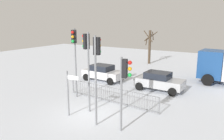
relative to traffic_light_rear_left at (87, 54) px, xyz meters
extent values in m
plane|color=silver|center=(0.41, -0.34, -3.54)|extent=(60.00, 60.00, 0.00)
cylinder|color=slate|center=(0.13, -0.04, -1.12)|extent=(0.11, 0.11, 4.84)
cube|color=black|center=(-0.02, 0.01, 0.75)|extent=(0.30, 0.37, 0.90)
sphere|color=red|center=(-0.26, 0.08, 1.05)|extent=(0.20, 0.20, 0.20)
sphere|color=orange|center=(-0.26, 0.08, 0.75)|extent=(0.20, 0.20, 0.20)
sphere|color=green|center=(-0.26, 0.08, 0.45)|extent=(0.20, 0.20, 0.20)
cylinder|color=slate|center=(2.99, -1.21, -1.64)|extent=(0.11, 0.11, 3.80)
cube|color=black|center=(3.16, -1.17, -0.29)|extent=(0.28, 0.36, 0.90)
sphere|color=red|center=(3.40, -1.12, 0.01)|extent=(0.20, 0.20, 0.20)
sphere|color=orange|center=(3.40, -1.12, -0.29)|extent=(0.20, 0.20, 0.20)
sphere|color=green|center=(3.40, -1.12, -0.59)|extent=(0.20, 0.20, 0.20)
cylinder|color=slate|center=(-2.33, 1.69, -1.06)|extent=(0.11, 0.11, 4.95)
cube|color=black|center=(-2.27, 1.54, 0.86)|extent=(0.38, 0.32, 0.90)
sphere|color=red|center=(-2.18, 1.30, 1.16)|extent=(0.20, 0.20, 0.20)
sphere|color=orange|center=(-2.18, 1.30, 0.86)|extent=(0.20, 0.20, 0.20)
sphere|color=green|center=(-2.18, 1.30, 0.56)|extent=(0.20, 0.20, 0.20)
cylinder|color=slate|center=(1.55, -1.33, -1.15)|extent=(0.11, 0.11, 4.77)
cube|color=black|center=(1.53, -1.16, 0.68)|extent=(0.34, 0.25, 0.90)
sphere|color=red|center=(1.51, -0.91, 0.98)|extent=(0.20, 0.20, 0.20)
sphere|color=orange|center=(1.51, -0.91, 0.68)|extent=(0.20, 0.20, 0.20)
sphere|color=green|center=(1.51, -0.91, 0.38)|extent=(0.20, 0.20, 0.20)
cylinder|color=slate|center=(-0.55, -1.15, -2.19)|extent=(0.09, 0.09, 2.69)
cube|color=white|center=(-0.16, -1.12, -1.20)|extent=(0.70, 0.09, 0.22)
cube|color=slate|center=(0.40, 2.00, -2.49)|extent=(7.11, 0.56, 0.04)
cube|color=slate|center=(0.40, 2.00, -3.42)|extent=(7.11, 0.56, 0.04)
cylinder|color=slate|center=(-3.06, 2.25, -3.02)|extent=(0.02, 0.02, 1.05)
cylinder|color=slate|center=(-2.88, 2.24, -3.02)|extent=(0.02, 0.02, 1.05)
cylinder|color=slate|center=(-2.70, 2.22, -3.02)|extent=(0.02, 0.02, 1.05)
cylinder|color=slate|center=(-2.52, 2.21, -3.02)|extent=(0.02, 0.02, 1.05)
cylinder|color=slate|center=(-2.35, 2.20, -3.02)|extent=(0.02, 0.02, 1.05)
cylinder|color=slate|center=(-2.17, 2.18, -3.02)|extent=(0.02, 0.02, 1.05)
cylinder|color=slate|center=(-1.99, 2.17, -3.02)|extent=(0.02, 0.02, 1.05)
cylinder|color=slate|center=(-1.81, 2.16, -3.02)|extent=(0.02, 0.02, 1.05)
cylinder|color=slate|center=(-1.64, 2.15, -3.02)|extent=(0.02, 0.02, 1.05)
cylinder|color=slate|center=(-1.46, 2.13, -3.02)|extent=(0.02, 0.02, 1.05)
cylinder|color=slate|center=(-1.28, 2.12, -3.02)|extent=(0.02, 0.02, 1.05)
cylinder|color=slate|center=(-1.10, 2.11, -3.02)|extent=(0.02, 0.02, 1.05)
cylinder|color=slate|center=(-0.93, 2.09, -3.02)|extent=(0.02, 0.02, 1.05)
cylinder|color=slate|center=(-0.75, 2.08, -3.02)|extent=(0.02, 0.02, 1.05)
cylinder|color=slate|center=(-0.57, 2.07, -3.02)|extent=(0.02, 0.02, 1.05)
cylinder|color=slate|center=(-0.39, 2.05, -3.02)|extent=(0.02, 0.02, 1.05)
cylinder|color=slate|center=(-0.22, 2.04, -3.02)|extent=(0.02, 0.02, 1.05)
cylinder|color=slate|center=(-0.04, 2.03, -3.02)|extent=(0.02, 0.02, 1.05)
cylinder|color=slate|center=(0.14, 2.02, -3.02)|extent=(0.02, 0.02, 1.05)
cylinder|color=slate|center=(0.32, 2.00, -3.02)|extent=(0.02, 0.02, 1.05)
cylinder|color=slate|center=(0.49, 1.99, -3.02)|extent=(0.02, 0.02, 1.05)
cylinder|color=slate|center=(0.67, 1.98, -3.02)|extent=(0.02, 0.02, 1.05)
cylinder|color=slate|center=(0.85, 1.96, -3.02)|extent=(0.02, 0.02, 1.05)
cylinder|color=slate|center=(1.03, 1.95, -3.02)|extent=(0.02, 0.02, 1.05)
cylinder|color=slate|center=(1.20, 1.94, -3.02)|extent=(0.02, 0.02, 1.05)
cylinder|color=slate|center=(1.38, 1.92, -3.02)|extent=(0.02, 0.02, 1.05)
cylinder|color=slate|center=(1.56, 1.91, -3.02)|extent=(0.02, 0.02, 1.05)
cylinder|color=slate|center=(1.74, 1.90, -3.02)|extent=(0.02, 0.02, 1.05)
cylinder|color=slate|center=(1.91, 1.88, -3.02)|extent=(0.02, 0.02, 1.05)
cylinder|color=slate|center=(2.09, 1.87, -3.02)|extent=(0.02, 0.02, 1.05)
cylinder|color=slate|center=(2.27, 1.86, -3.02)|extent=(0.02, 0.02, 1.05)
cylinder|color=slate|center=(2.45, 1.85, -3.02)|extent=(0.02, 0.02, 1.05)
cylinder|color=slate|center=(2.62, 1.83, -3.02)|extent=(0.02, 0.02, 1.05)
cylinder|color=slate|center=(2.80, 1.82, -3.02)|extent=(0.02, 0.02, 1.05)
cylinder|color=slate|center=(2.98, 1.81, -3.02)|extent=(0.02, 0.02, 1.05)
cylinder|color=slate|center=(3.16, 1.79, -3.02)|extent=(0.02, 0.02, 1.05)
cylinder|color=slate|center=(3.33, 1.78, -3.02)|extent=(0.02, 0.02, 1.05)
cylinder|color=slate|center=(3.51, 1.77, -3.02)|extent=(0.02, 0.02, 1.05)
cylinder|color=slate|center=(3.69, 1.75, -3.02)|extent=(0.02, 0.02, 1.05)
cylinder|color=slate|center=(3.87, 1.74, -3.02)|extent=(0.02, 0.02, 1.05)
cylinder|color=slate|center=(-3.15, 2.26, -3.02)|extent=(0.06, 0.06, 1.05)
cylinder|color=slate|center=(3.96, 1.73, -3.02)|extent=(0.06, 0.06, 1.05)
cube|color=silver|center=(-3.16, 6.51, -2.90)|extent=(3.87, 1.86, 0.65)
cube|color=#1E232D|center=(-3.31, 6.51, -2.35)|extent=(1.96, 1.58, 0.55)
cylinder|color=black|center=(-1.78, 7.30, -3.22)|extent=(0.65, 0.25, 0.64)
cylinder|color=black|center=(-1.85, 5.60, -3.22)|extent=(0.65, 0.25, 0.64)
cylinder|color=black|center=(-4.48, 7.41, -3.22)|extent=(0.65, 0.25, 0.64)
cylinder|color=black|center=(-4.55, 5.71, -3.22)|extent=(0.65, 0.25, 0.64)
cube|color=#B2B5BA|center=(2.29, 6.35, -2.90)|extent=(3.83, 1.78, 0.65)
cube|color=#1E232D|center=(2.14, 6.35, -2.35)|extent=(1.93, 1.54, 0.55)
cylinder|color=black|center=(3.66, 7.17, -3.22)|extent=(0.64, 0.23, 0.64)
cylinder|color=black|center=(3.62, 5.47, -3.22)|extent=(0.64, 0.23, 0.64)
cylinder|color=black|center=(0.96, 7.22, -3.22)|extent=(0.64, 0.23, 0.64)
cylinder|color=black|center=(0.92, 5.53, -3.22)|extent=(0.64, 0.23, 0.64)
cube|color=navy|center=(5.45, 10.98, -1.84)|extent=(2.14, 2.42, 2.40)
cylinder|color=black|center=(5.38, 9.78, -3.04)|extent=(1.02, 0.36, 1.00)
cylinder|color=black|center=(5.53, 12.18, -3.04)|extent=(1.02, 0.36, 1.00)
cylinder|color=#473828|center=(-2.78, 16.64, -1.42)|extent=(0.32, 0.32, 4.24)
cylinder|color=#473828|center=(-3.17, 16.95, -0.26)|extent=(0.75, 0.90, 0.89)
cylinder|color=#473828|center=(-2.88, 17.39, -0.08)|extent=(1.58, 0.32, 1.26)
cylinder|color=#473828|center=(-2.78, 16.06, -0.01)|extent=(1.26, 0.12, 1.42)
cylinder|color=#473828|center=(-2.41, 16.72, 0.00)|extent=(0.27, 0.84, 1.10)
cylinder|color=#473828|center=(-3.19, 16.53, -0.81)|extent=(0.36, 0.91, 0.67)
camera|label=1|loc=(8.15, -10.58, 1.98)|focal=36.56mm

